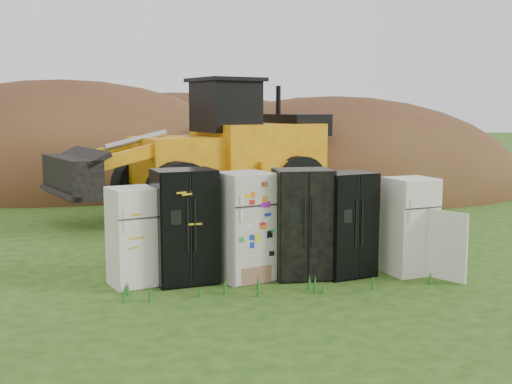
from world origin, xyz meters
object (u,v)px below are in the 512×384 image
fridge_sticker (245,226)px  wheel_loader (195,148)px  fridge_open_door (410,226)px  fridge_leftmost (133,237)px  fridge_dark_mid (303,224)px  fridge_black_side (184,226)px  fridge_black_right (345,224)px

fridge_sticker → wheel_loader: wheel_loader is taller
fridge_sticker → fridge_open_door: fridge_sticker is taller
fridge_leftmost → fridge_open_door: fridge_open_door is taller
fridge_dark_mid → fridge_open_door: size_ratio=1.10×
fridge_black_side → fridge_sticker: fridge_black_side is taller
fridge_open_door → wheel_loader: size_ratio=0.22×
fridge_black_side → fridge_sticker: 1.03m
fridge_leftmost → wheel_loader: 6.93m
fridge_black_right → wheel_loader: bearing=90.9°
fridge_black_side → wheel_loader: bearing=72.2°
fridge_black_right → fridge_open_door: 1.18m
fridge_black_side → fridge_dark_mid: fridge_black_side is taller
fridge_leftmost → fridge_open_door: (4.87, -0.04, 0.04)m
fridge_leftmost → wheel_loader: wheel_loader is taller
fridge_dark_mid → fridge_open_door: bearing=-1.5°
fridge_black_side → fridge_black_right: size_ratio=1.05×
fridge_sticker → fridge_black_right: (1.79, -0.00, -0.01)m
fridge_leftmost → fridge_sticker: size_ratio=0.89×
fridge_leftmost → fridge_black_side: (0.87, 0.04, 0.14)m
fridge_sticker → fridge_black_right: 1.80m
fridge_sticker → fridge_dark_mid: bearing=-21.7°
fridge_black_side → fridge_open_door: bearing=-13.1°
fridge_dark_mid → fridge_black_right: size_ratio=1.04×
fridge_leftmost → fridge_black_right: (3.69, 0.04, 0.09)m
fridge_black_side → wheel_loader: 6.73m
fridge_sticker → fridge_open_door: (2.97, -0.08, -0.07)m
fridge_dark_mid → fridge_leftmost: bearing=-179.2°
fridge_sticker → fridge_open_door: 2.98m
fridge_black_side → fridge_open_door: fridge_black_side is taller
fridge_sticker → fridge_open_door: size_ratio=1.08×
fridge_black_side → fridge_open_door: (4.00, -0.09, -0.10)m
fridge_dark_mid → fridge_open_door: fridge_dark_mid is taller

